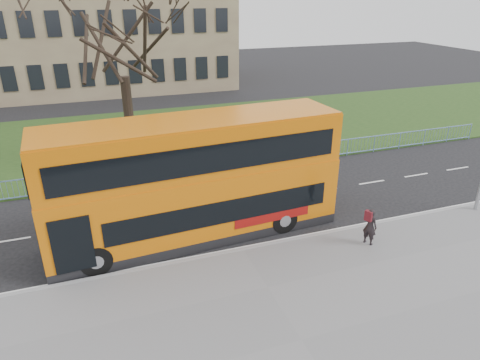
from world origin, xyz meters
TOP-DOWN VIEW (x-y plane):
  - ground at (0.00, 0.00)m, footprint 120.00×120.00m
  - pavement at (0.00, -6.75)m, footprint 80.00×10.50m
  - kerb at (0.00, -1.55)m, footprint 80.00×0.20m
  - grass_verge at (0.00, 14.30)m, footprint 80.00×15.40m
  - guard_railing at (0.00, 6.60)m, footprint 40.00×0.12m
  - bare_tree at (-3.00, 10.00)m, footprint 8.54×8.54m
  - civic_building at (-5.00, 35.00)m, footprint 30.00×15.00m
  - yellow_bus at (-1.38, 0.39)m, footprint 12.20×3.61m
  - pedestrian at (5.01, -2.86)m, footprint 0.61×0.69m

SIDE VIEW (x-z plane):
  - ground at x=0.00m, z-range 0.00..0.00m
  - grass_verge at x=0.00m, z-range 0.00..0.08m
  - pavement at x=0.00m, z-range 0.00..0.12m
  - kerb at x=0.00m, z-range 0.00..0.14m
  - guard_railing at x=0.00m, z-range 0.00..1.10m
  - pedestrian at x=5.01m, z-range 0.12..1.71m
  - yellow_bus at x=-1.38m, z-range 0.18..5.23m
  - bare_tree at x=-3.00m, z-range 0.08..12.27m
  - civic_building at x=-5.00m, z-range 0.00..14.00m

